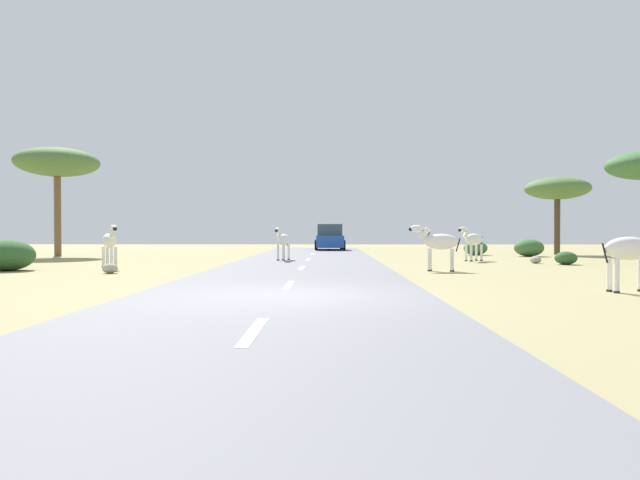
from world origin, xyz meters
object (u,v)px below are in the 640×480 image
(rock_0, at_px, (110,268))
(bush_3, at_px, (8,255))
(car_0, at_px, (329,238))
(bush_1, at_px, (529,248))
(zebra_4, at_px, (110,241))
(bush_2, at_px, (18,255))
(bush_4, at_px, (475,248))
(bush_0, at_px, (566,258))
(zebra_1, at_px, (473,240))
(zebra_3, at_px, (633,249))
(tree_3, at_px, (557,189))
(zebra_2, at_px, (438,242))
(tree_0, at_px, (57,163))
(zebra_0, at_px, (283,240))
(rock_1, at_px, (536,260))

(rock_0, bearing_deg, bush_3, 163.50)
(car_0, xyz_separation_m, bush_1, (10.38, -8.85, -0.40))
(zebra_4, xyz_separation_m, car_0, (7.82, 18.25, -0.10))
(bush_2, bearing_deg, bush_4, 18.70)
(zebra_4, height_order, bush_0, zebra_4)
(zebra_1, distance_m, zebra_3, 12.46)
(tree_3, distance_m, rock_0, 24.67)
(zebra_2, height_order, zebra_4, zebra_4)
(zebra_1, relative_size, rock_0, 3.29)
(bush_0, distance_m, bush_4, 8.73)
(bush_1, bearing_deg, bush_0, -98.73)
(zebra_3, distance_m, tree_0, 27.28)
(tree_3, bearing_deg, bush_0, -110.29)
(zebra_0, distance_m, bush_2, 11.25)
(bush_3, distance_m, rock_1, 19.63)
(tree_0, bearing_deg, bush_2, -78.98)
(tree_0, distance_m, bush_2, 7.42)
(bush_3, bearing_deg, zebra_4, 26.84)
(zebra_2, relative_size, tree_0, 0.29)
(zebra_2, relative_size, bush_3, 0.97)
(car_0, distance_m, bush_2, 19.66)
(bush_3, distance_m, bush_4, 22.38)
(car_0, xyz_separation_m, rock_1, (8.43, -15.09, -0.70))
(zebra_3, bearing_deg, zebra_1, 176.53)
(bush_4, bearing_deg, bush_3, -146.51)
(bush_3, height_order, bush_4, bush_3)
(bush_0, bearing_deg, zebra_2, -147.10)
(rock_1, bearing_deg, zebra_4, -169.00)
(car_0, height_order, tree_3, tree_3)
(zebra_3, relative_size, zebra_4, 1.02)
(zebra_1, xyz_separation_m, tree_3, (6.58, 7.16, 2.75))
(tree_0, xyz_separation_m, bush_3, (3.69, -10.86, -4.38))
(tree_3, distance_m, bush_1, 4.78)
(zebra_1, bearing_deg, bush_1, -79.59)
(zebra_2, distance_m, tree_0, 21.31)
(bush_0, xyz_separation_m, bush_1, (1.09, 7.12, 0.19))
(tree_3, xyz_separation_m, bush_2, (-26.09, -8.19, -3.40))
(bush_0, relative_size, bush_1, 0.57)
(zebra_0, distance_m, bush_1, 13.39)
(tree_3, bearing_deg, tree_0, -174.79)
(bush_4, bearing_deg, tree_3, 11.66)
(zebra_0, distance_m, tree_3, 16.90)
(zebra_0, height_order, bush_2, zebra_0)
(zebra_1, distance_m, bush_1, 6.22)
(bush_3, bearing_deg, zebra_0, 33.91)
(bush_3, bearing_deg, zebra_2, 0.02)
(bush_1, relative_size, rock_1, 3.30)
(tree_3, relative_size, bush_2, 4.55)
(zebra_1, relative_size, zebra_2, 0.95)
(zebra_2, height_order, rock_0, zebra_2)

